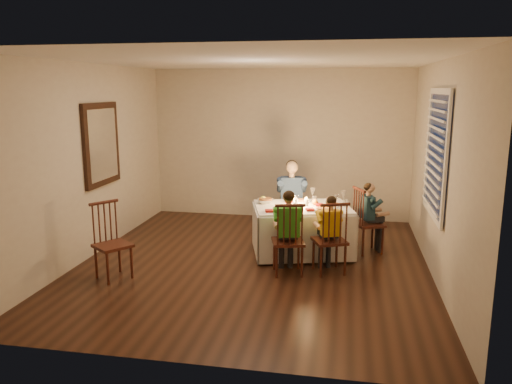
% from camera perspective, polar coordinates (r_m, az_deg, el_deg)
% --- Properties ---
extents(ground, '(5.00, 5.00, 0.00)m').
position_cam_1_polar(ground, '(6.65, -0.29, -8.17)').
color(ground, black).
rests_on(ground, ground).
extents(wall_left, '(0.02, 5.00, 2.60)m').
position_cam_1_polar(wall_left, '(7.09, -18.49, 3.32)').
color(wall_left, beige).
rests_on(wall_left, ground).
extents(wall_right, '(0.02, 5.00, 2.60)m').
position_cam_1_polar(wall_right, '(6.31, 20.22, 2.21)').
color(wall_right, beige).
rests_on(wall_right, ground).
extents(wall_back, '(4.50, 0.02, 2.60)m').
position_cam_1_polar(wall_back, '(8.77, 2.76, 5.43)').
color(wall_back, beige).
rests_on(wall_back, ground).
extents(ceiling, '(5.00, 5.00, 0.00)m').
position_cam_1_polar(ceiling, '(6.26, -0.32, 14.81)').
color(ceiling, white).
rests_on(ceiling, wall_back).
extents(dining_table, '(1.52, 1.26, 0.65)m').
position_cam_1_polar(dining_table, '(6.92, 5.30, -3.20)').
color(dining_table, silver).
rests_on(dining_table, ground).
extents(chair_adult, '(0.44, 0.42, 0.93)m').
position_cam_1_polar(chair_adult, '(7.73, 4.01, -5.32)').
color(chair_adult, black).
rests_on(chair_adult, ground).
extents(chair_near_left, '(0.46, 0.44, 0.93)m').
position_cam_1_polar(chair_near_left, '(6.33, 3.63, -9.25)').
color(chair_near_left, black).
rests_on(chair_near_left, ground).
extents(chair_near_right, '(0.49, 0.48, 0.93)m').
position_cam_1_polar(chair_near_right, '(6.42, 8.29, -9.05)').
color(chair_near_right, black).
rests_on(chair_near_right, ground).
extents(chair_end, '(0.49, 0.50, 0.93)m').
position_cam_1_polar(chair_end, '(7.27, 12.58, -6.70)').
color(chair_end, black).
rests_on(chair_end, ground).
extents(chair_extra, '(0.52, 0.53, 0.94)m').
position_cam_1_polar(chair_extra, '(6.40, -15.84, -9.45)').
color(chair_extra, black).
rests_on(chair_extra, ground).
extents(adult, '(0.50, 0.47, 1.21)m').
position_cam_1_polar(adult, '(7.73, 4.01, -5.32)').
color(adult, navy).
rests_on(adult, ground).
extents(child_green, '(0.42, 0.40, 1.06)m').
position_cam_1_polar(child_green, '(6.33, 3.63, -9.25)').
color(child_green, green).
rests_on(child_green, ground).
extents(child_yellow, '(0.39, 0.38, 0.99)m').
position_cam_1_polar(child_yellow, '(6.42, 8.29, -9.05)').
color(child_yellow, gold).
rests_on(child_yellow, ground).
extents(child_teal, '(0.39, 0.40, 0.99)m').
position_cam_1_polar(child_teal, '(7.27, 12.58, -6.70)').
color(child_teal, '#1A3541').
rests_on(child_teal, ground).
extents(setting_adult, '(0.32, 0.32, 0.02)m').
position_cam_1_polar(setting_adult, '(7.11, 5.20, -1.07)').
color(setting_adult, white).
rests_on(setting_adult, dining_table).
extents(setting_green, '(0.32, 0.32, 0.02)m').
position_cam_1_polar(setting_green, '(6.55, 3.09, -2.17)').
color(setting_green, white).
rests_on(setting_green, dining_table).
extents(setting_yellow, '(0.32, 0.32, 0.02)m').
position_cam_1_polar(setting_yellow, '(6.67, 7.68, -2.00)').
color(setting_yellow, white).
rests_on(setting_yellow, dining_table).
extents(setting_teal, '(0.32, 0.32, 0.02)m').
position_cam_1_polar(setting_teal, '(6.96, 8.70, -1.46)').
color(setting_teal, white).
rests_on(setting_teal, dining_table).
extents(candle_left, '(0.06, 0.06, 0.10)m').
position_cam_1_polar(candle_left, '(6.84, 4.60, -1.23)').
color(candle_left, silver).
rests_on(candle_left, dining_table).
extents(candle_right, '(0.06, 0.06, 0.10)m').
position_cam_1_polar(candle_right, '(6.87, 5.76, -1.21)').
color(candle_right, silver).
rests_on(candle_right, dining_table).
extents(squash, '(0.09, 0.09, 0.09)m').
position_cam_1_polar(squash, '(7.06, 0.82, -0.84)').
color(squash, '#FFFC43').
rests_on(squash, dining_table).
extents(orange_fruit, '(0.08, 0.08, 0.08)m').
position_cam_1_polar(orange_fruit, '(6.94, 6.76, -1.18)').
color(orange_fruit, orange).
rests_on(orange_fruit, dining_table).
extents(serving_bowl, '(0.28, 0.28, 0.06)m').
position_cam_1_polar(serving_bowl, '(7.01, 1.08, -1.06)').
color(serving_bowl, white).
rests_on(serving_bowl, dining_table).
extents(wall_mirror, '(0.06, 0.95, 1.15)m').
position_cam_1_polar(wall_mirror, '(7.32, -17.24, 5.22)').
color(wall_mirror, black).
rests_on(wall_mirror, wall_left).
extents(window_blinds, '(0.07, 1.34, 1.54)m').
position_cam_1_polar(window_blinds, '(6.37, 19.81, 4.15)').
color(window_blinds, '#0C1732').
rests_on(window_blinds, wall_right).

